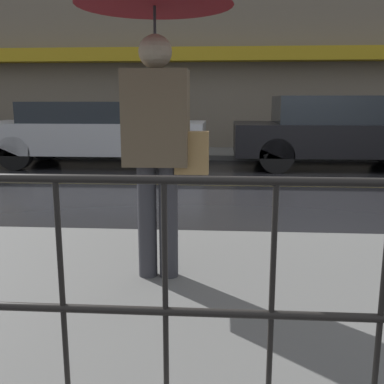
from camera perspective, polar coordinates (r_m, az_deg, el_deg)
ground_plane at (r=7.76m, az=13.35°, el=0.77°), size 80.00×80.00×0.00m
sidewalk_far at (r=11.79m, az=10.18°, el=4.81°), size 28.00×1.94×0.12m
lane_marking at (r=7.76m, az=13.35°, el=0.80°), size 25.20×0.12×0.01m
building_storefront at (r=12.96m, az=10.19°, el=20.15°), size 28.00×0.85×6.85m
pedestrian at (r=3.22m, az=-4.62°, el=18.69°), size 1.06×1.06×2.15m
car_silver at (r=10.11m, az=-12.37°, el=7.46°), size 4.75×1.80×1.38m
car_black at (r=9.98m, az=17.65°, el=7.35°), size 4.30×1.85×1.50m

